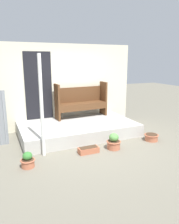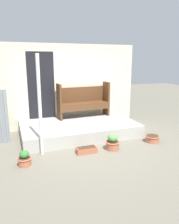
% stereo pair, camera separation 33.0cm
% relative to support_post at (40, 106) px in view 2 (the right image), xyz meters
% --- Properties ---
extents(ground_plane, '(24.00, 24.00, 0.00)m').
position_rel_support_post_xyz_m(ground_plane, '(1.20, 0.09, -1.12)').
color(ground_plane, '#706B5B').
extents(porch_slab, '(3.24, 1.85, 0.34)m').
position_rel_support_post_xyz_m(porch_slab, '(1.21, 1.01, -0.95)').
color(porch_slab, '#B2AFA8').
rests_on(porch_slab, ground_plane).
extents(house_wall, '(4.44, 0.08, 2.60)m').
position_rel_support_post_xyz_m(house_wall, '(1.17, 1.97, 0.18)').
color(house_wall, beige).
rests_on(house_wall, ground_plane).
extents(support_post, '(0.08, 0.08, 2.25)m').
position_rel_support_post_xyz_m(support_post, '(0.00, 0.00, 0.00)').
color(support_post, white).
rests_on(support_post, ground_plane).
extents(bench, '(1.66, 0.48, 1.08)m').
position_rel_support_post_xyz_m(bench, '(1.57, 1.65, -0.23)').
color(bench, '#54331C').
rests_on(bench, porch_slab).
extents(flower_pot_left, '(0.30, 0.30, 0.33)m').
position_rel_support_post_xyz_m(flower_pot_left, '(-0.42, -0.44, -0.98)').
color(flower_pot_left, '#B76647').
rests_on(flower_pot_left, ground_plane).
extents(flower_pot_middle, '(0.36, 0.36, 0.39)m').
position_rel_support_post_xyz_m(flower_pot_middle, '(1.63, -0.32, -0.95)').
color(flower_pot_middle, '#B76647').
rests_on(flower_pot_middle, ground_plane).
extents(flower_pot_right, '(0.38, 0.38, 0.18)m').
position_rel_support_post_xyz_m(flower_pot_right, '(2.84, -0.24, -1.02)').
color(flower_pot_right, '#B76647').
rests_on(flower_pot_right, ground_plane).
extents(planter_box_rect, '(0.48, 0.21, 0.14)m').
position_rel_support_post_xyz_m(planter_box_rect, '(0.98, -0.29, -1.05)').
color(planter_box_rect, '#B26042').
rests_on(planter_box_rect, ground_plane).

